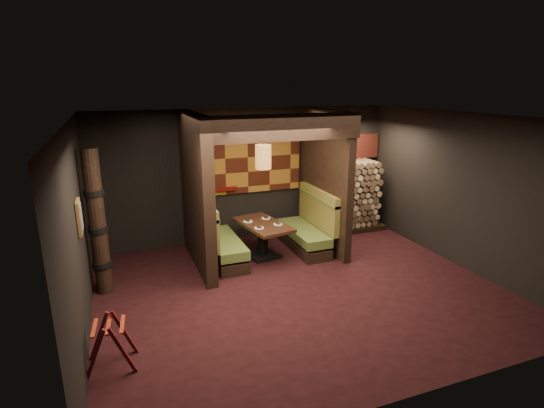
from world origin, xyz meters
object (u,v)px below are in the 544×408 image
Objects in this scene: dining_table at (263,234)px; totem_column at (98,224)px; booth_bench_left at (219,242)px; luggage_rack at (110,341)px; firewood_stack at (348,196)px; booth_bench_right at (308,230)px; pendant_lamp at (263,157)px.

dining_table is 0.60× the size of totem_column.
luggage_rack is at bearing -127.27° from booth_bench_left.
luggage_rack is 6.24m from firewood_stack.
booth_bench_right is 2.37× the size of luggage_rack.
totem_column is 1.39× the size of firewood_stack.
firewood_stack reaches higher than dining_table.
luggage_rack is at bearing -138.47° from dining_table.
booth_bench_right is (1.89, 0.00, 0.00)m from booth_bench_left.
firewood_stack is (5.26, 3.34, 0.48)m from luggage_rack.
totem_column is at bearing -166.81° from firewood_stack.
booth_bench_left is at bearing 173.79° from dining_table.
booth_bench_right is 4.10m from totem_column.
booth_bench_left is 2.30m from totem_column.
pendant_lamp is at bearing -9.46° from booth_bench_left.
pendant_lamp reaches higher than booth_bench_left.
pendant_lamp is (-0.00, -0.05, 1.55)m from dining_table.
dining_table is 2.13× the size of luggage_rack.
firewood_stack reaches higher than booth_bench_left.
pendant_lamp reaches higher than dining_table.
booth_bench_left is at bearing 180.00° from booth_bench_right.
firewood_stack is (2.38, 0.79, 0.35)m from dining_table.
booth_bench_right is at bearing 5.24° from dining_table.
luggage_rack is (-3.90, -2.64, -0.06)m from booth_bench_right.
luggage_rack is (-2.87, -2.54, -0.13)m from dining_table.
booth_bench_right is at bearing 7.99° from pendant_lamp.
dining_table is at bearing 41.53° from luggage_rack.
luggage_rack is at bearing -147.57° from firewood_stack.
dining_table is 0.83× the size of firewood_stack.
totem_column reaches higher than booth_bench_right.
booth_bench_left is 3.32m from luggage_rack.
pendant_lamp is at bearing -90.00° from dining_table.
dining_table is (0.87, -0.09, 0.07)m from booth_bench_left.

